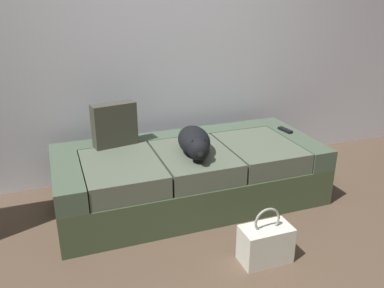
% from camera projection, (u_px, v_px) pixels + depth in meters
% --- Properties ---
extents(back_wall, '(6.40, 0.10, 2.80)m').
position_uv_depth(back_wall, '(162.00, 16.00, 3.36)').
color(back_wall, silver).
rests_on(back_wall, ground).
extents(couch, '(2.07, 0.92, 0.46)m').
position_uv_depth(couch, '(190.00, 174.00, 3.19)').
color(couch, '#435337').
rests_on(couch, ground).
extents(dog_dark, '(0.31, 0.56, 0.19)m').
position_uv_depth(dog_dark, '(195.00, 142.00, 2.96)').
color(dog_dark, black).
rests_on(dog_dark, couch).
extents(tv_remote, '(0.06, 0.15, 0.02)m').
position_uv_depth(tv_remote, '(285.00, 130.00, 3.46)').
color(tv_remote, black).
rests_on(tv_remote, couch).
extents(throw_pillow, '(0.36, 0.18, 0.34)m').
position_uv_depth(throw_pillow, '(114.00, 125.00, 3.10)').
color(throw_pillow, '#414134').
rests_on(throw_pillow, couch).
extents(handbag, '(0.32, 0.18, 0.38)m').
position_uv_depth(handbag, '(266.00, 243.00, 2.50)').
color(handbag, white).
rests_on(handbag, ground).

